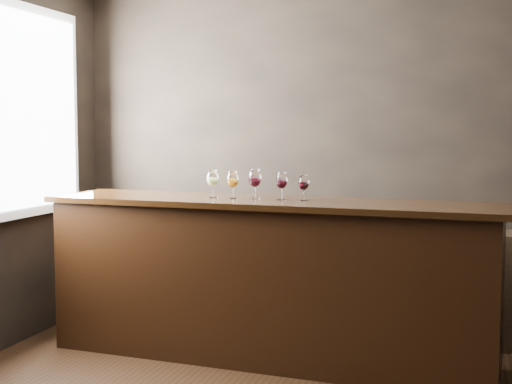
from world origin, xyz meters
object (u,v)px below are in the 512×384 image
(bar_counter, at_px, (269,282))
(glass_red_c, at_px, (304,183))
(glass_white, at_px, (212,179))
(glass_red_b, at_px, (282,181))
(glass_amber, at_px, (233,180))
(back_bar_shelf, at_px, (412,284))
(glass_red_a, at_px, (255,179))

(bar_counter, relative_size, glass_red_c, 17.50)
(glass_white, bearing_deg, bar_counter, -3.70)
(bar_counter, height_order, glass_white, glass_white)
(bar_counter, bearing_deg, glass_red_c, 3.54)
(bar_counter, distance_m, glass_red_c, 0.74)
(bar_counter, distance_m, glass_white, 0.83)
(glass_red_b, bearing_deg, glass_red_c, -5.50)
(glass_white, distance_m, glass_red_c, 0.67)
(glass_red_b, bearing_deg, glass_amber, -177.82)
(back_bar_shelf, bearing_deg, glass_white, -150.68)
(glass_red_a, distance_m, glass_red_c, 0.35)
(glass_red_a, distance_m, glass_red_b, 0.19)
(bar_counter, height_order, glass_amber, glass_amber)
(bar_counter, xyz_separation_m, glass_red_a, (-0.10, -0.00, 0.72))
(glass_white, bearing_deg, back_bar_shelf, 29.32)
(back_bar_shelf, distance_m, glass_red_c, 1.32)
(back_bar_shelf, relative_size, glass_amber, 12.20)
(bar_counter, height_order, glass_red_c, glass_red_c)
(bar_counter, relative_size, glass_white, 15.61)
(glass_red_b, bearing_deg, bar_counter, -170.75)
(glass_amber, xyz_separation_m, glass_red_b, (0.35, 0.01, -0.00))
(back_bar_shelf, distance_m, glass_red_b, 1.40)
(back_bar_shelf, bearing_deg, bar_counter, -139.51)
(back_bar_shelf, relative_size, glass_white, 11.92)
(back_bar_shelf, xyz_separation_m, glass_red_a, (-1.02, -0.79, 0.84))
(glass_white, relative_size, glass_amber, 1.02)
(bar_counter, distance_m, glass_red_a, 0.73)
(bar_counter, bearing_deg, glass_amber, -176.29)
(glass_white, bearing_deg, glass_red_a, -5.55)
(glass_white, bearing_deg, glass_red_c, -2.46)
(glass_red_b, height_order, glass_red_c, glass_red_b)
(glass_white, height_order, glass_red_a, glass_red_a)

